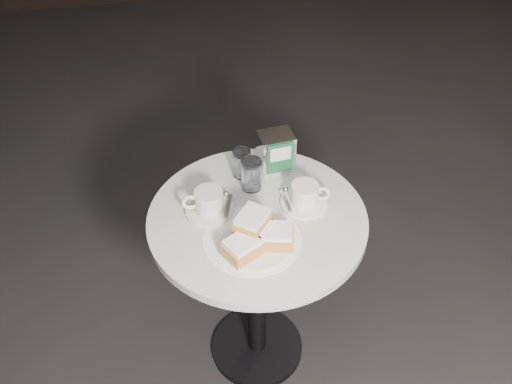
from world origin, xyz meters
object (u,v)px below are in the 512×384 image
object	(u,v)px
beignet_plate	(256,238)
coffee_cup_right	(305,196)
napkin_dispenser	(276,151)
coffee_cup_left	(209,203)
water_glass_right	(251,175)
cafe_table	(257,258)
water_glass_left	(242,163)

from	to	relation	value
beignet_plate	coffee_cup_right	xyz separation A→B (m)	(0.19, 0.15, -0.00)
napkin_dispenser	beignet_plate	bearing A→B (deg)	-116.76
beignet_plate	coffee_cup_left	bearing A→B (deg)	121.99
beignet_plate	water_glass_right	xyz separation A→B (m)	(0.04, 0.27, 0.02)
coffee_cup_right	napkin_dispenser	world-z (taller)	napkin_dispenser
cafe_table	water_glass_right	xyz separation A→B (m)	(0.01, 0.14, 0.25)
water_glass_left	napkin_dispenser	size ratio (longest dim) A/B	0.75
coffee_cup_right	water_glass_left	world-z (taller)	water_glass_left
water_glass_left	napkin_dispenser	world-z (taller)	napkin_dispenser
coffee_cup_right	water_glass_left	distance (m)	0.25
water_glass_left	water_glass_right	bearing A→B (deg)	-75.43
water_glass_left	water_glass_right	distance (m)	0.07
water_glass_right	napkin_dispenser	xyz separation A→B (m)	(0.10, 0.09, 0.01)
napkin_dispenser	cafe_table	bearing A→B (deg)	-121.11
coffee_cup_right	water_glass_left	size ratio (longest dim) A/B	1.79
water_glass_left	napkin_dispenser	bearing A→B (deg)	8.81
coffee_cup_left	napkin_dispenser	xyz separation A→B (m)	(0.26, 0.17, 0.03)
coffee_cup_right	napkin_dispenser	size ratio (longest dim) A/B	1.35
cafe_table	water_glass_right	bearing A→B (deg)	85.71
beignet_plate	water_glass_left	world-z (taller)	beignet_plate
coffee_cup_right	water_glass_right	bearing A→B (deg)	154.34
napkin_dispenser	coffee_cup_left	bearing A→B (deg)	-150.80
cafe_table	beignet_plate	bearing A→B (deg)	-103.64
water_glass_left	napkin_dispenser	distance (m)	0.13
water_glass_right	water_glass_left	bearing A→B (deg)	104.57
cafe_table	water_glass_left	size ratio (longest dim) A/B	7.37
beignet_plate	coffee_cup_left	xyz separation A→B (m)	(-0.11, 0.18, -0.00)
coffee_cup_right	water_glass_left	bearing A→B (deg)	144.23
beignet_plate	water_glass_left	xyz separation A→B (m)	(0.02, 0.34, 0.01)
coffee_cup_right	napkin_dispenser	bearing A→B (deg)	114.88
beignet_plate	water_glass_right	bearing A→B (deg)	81.20
napkin_dispenser	water_glass_left	bearing A→B (deg)	-175.77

